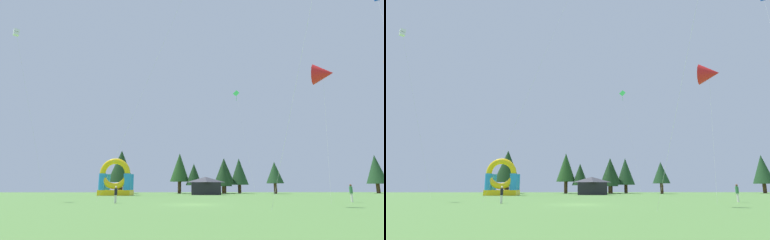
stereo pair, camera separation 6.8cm
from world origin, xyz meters
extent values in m
plane|color=#5B8C42|center=(0.00, 0.00, 0.00)|extent=(120.00, 120.00, 0.00)
cylinder|color=silver|center=(6.08, -9.05, 7.31)|extent=(2.60, 4.08, 14.63)
cylinder|color=silver|center=(-4.89, 3.01, 12.08)|extent=(9.86, 3.80, 24.16)
pyramid|color=green|center=(9.88, 33.17, 20.44)|extent=(1.10, 0.86, 1.03)
cylinder|color=green|center=(9.84, 33.11, 19.68)|extent=(0.04, 0.04, 1.55)
cylinder|color=silver|center=(10.75, 30.14, 10.23)|extent=(1.83, 5.94, 20.46)
cone|color=red|center=(13.95, 3.07, 13.37)|extent=(3.08, 3.08, 2.42)
cylinder|color=silver|center=(13.20, 1.94, 6.69)|extent=(1.51, 2.27, 13.37)
cube|color=white|center=(-22.29, 8.38, 20.41)|extent=(0.84, 0.84, 0.36)
cube|color=white|center=(-22.29, 8.38, 20.85)|extent=(0.84, 0.84, 0.36)
cylinder|color=silver|center=(-20.26, 10.20, 10.32)|extent=(4.07, 3.67, 20.63)
cylinder|color=silver|center=(15.86, 3.45, 0.43)|extent=(0.13, 0.13, 0.86)
cylinder|color=silver|center=(15.86, 3.62, 0.43)|extent=(0.13, 0.13, 0.86)
cylinder|color=#33723F|center=(15.86, 3.54, 1.20)|extent=(0.32, 0.32, 0.68)
sphere|color=brown|center=(15.86, 3.54, 1.66)|extent=(0.23, 0.23, 0.23)
cylinder|color=silver|center=(-7.29, 1.81, 0.38)|extent=(0.15, 0.15, 0.77)
cylinder|color=silver|center=(-7.22, 1.94, 0.38)|extent=(0.15, 0.15, 0.77)
cylinder|color=black|center=(-7.25, 1.87, 1.07)|extent=(0.36, 0.36, 0.61)
sphere|color=beige|center=(-7.25, 1.87, 1.48)|extent=(0.21, 0.21, 0.21)
cube|color=yellow|center=(-13.24, 29.46, 0.46)|extent=(5.64, 4.49, 0.92)
cylinder|color=#268CD8|center=(-15.43, 27.84, 2.37)|extent=(1.26, 1.26, 2.88)
cylinder|color=#268CD8|center=(-11.05, 27.84, 2.37)|extent=(1.26, 1.26, 2.88)
cylinder|color=#268CD8|center=(-15.43, 31.07, 2.37)|extent=(1.26, 1.26, 2.88)
cylinder|color=#268CD8|center=(-11.05, 31.07, 2.37)|extent=(1.26, 1.26, 2.88)
torus|color=yellow|center=(-13.24, 27.84, 3.81)|extent=(5.39, 1.00, 5.39)
cube|color=black|center=(3.24, 32.93, 1.18)|extent=(5.49, 4.11, 2.35)
pyramid|color=#3F3F47|center=(3.24, 32.93, 2.88)|extent=(5.49, 4.11, 1.05)
cylinder|color=#4C331E|center=(-15.84, 45.57, 1.30)|extent=(1.10, 1.10, 2.59)
cone|color=#193819|center=(-15.84, 45.57, 6.28)|extent=(6.11, 6.11, 7.37)
cylinder|color=#4C331E|center=(-2.02, 44.67, 1.34)|extent=(0.80, 0.80, 2.68)
cone|color=#234C1E|center=(-2.02, 44.67, 5.97)|extent=(4.47, 4.47, 6.58)
cylinder|color=#4C331E|center=(1.28, 43.54, 0.92)|extent=(0.67, 0.67, 1.83)
cone|color=#193819|center=(1.28, 43.54, 4.29)|extent=(3.74, 3.74, 4.90)
cylinder|color=#4C331E|center=(7.87, 42.19, 0.81)|extent=(0.71, 0.71, 1.62)
cone|color=#193819|center=(7.87, 42.19, 4.09)|extent=(3.94, 3.94, 4.94)
cylinder|color=#4C331E|center=(8.46, 45.18, 0.98)|extent=(0.90, 0.90, 1.96)
cone|color=#193819|center=(8.46, 45.18, 5.07)|extent=(5.00, 5.00, 6.22)
cylinder|color=#4C331E|center=(12.15, 45.84, 0.98)|extent=(0.78, 0.78, 1.97)
cone|color=#1E4221|center=(12.15, 45.84, 5.08)|extent=(4.34, 4.34, 6.22)
cylinder|color=#4C331E|center=(19.15, 40.65, 1.12)|extent=(0.69, 0.69, 2.25)
cone|color=#1E4221|center=(19.15, 40.65, 4.60)|extent=(3.81, 3.81, 4.70)
cylinder|color=#4C331E|center=(44.92, 45.15, 1.12)|extent=(0.83, 0.83, 2.24)
cone|color=#1E4221|center=(44.92, 45.15, 5.63)|extent=(4.61, 4.61, 6.79)
camera|label=1|loc=(-0.86, -27.39, 1.53)|focal=28.48mm
camera|label=2|loc=(-0.79, -27.40, 1.53)|focal=28.48mm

